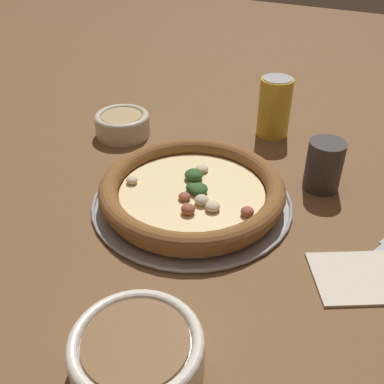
{
  "coord_description": "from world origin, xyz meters",
  "views": [
    {
      "loc": [
        -0.28,
        0.54,
        0.44
      ],
      "look_at": [
        0.0,
        0.0,
        0.02
      ],
      "focal_mm": 42.0,
      "sensor_mm": 36.0,
      "label": 1
    }
  ],
  "objects": [
    {
      "name": "ground_plane",
      "position": [
        0.0,
        0.0,
        0.0
      ],
      "size": [
        3.0,
        3.0,
        0.0
      ],
      "primitive_type": "plane",
      "color": "brown"
    },
    {
      "name": "pizza_tray",
      "position": [
        0.0,
        0.0,
        0.0
      ],
      "size": [
        0.33,
        0.33,
        0.01
      ],
      "color": "#9E9EA3",
      "rests_on": "ground_plane"
    },
    {
      "name": "pizza",
      "position": [
        -0.0,
        0.0,
        0.03
      ],
      "size": [
        0.3,
        0.3,
        0.04
      ],
      "color": "#BC7F42",
      "rests_on": "pizza_tray"
    },
    {
      "name": "bowl_near",
      "position": [
        0.24,
        -0.15,
        0.03
      ],
      "size": [
        0.11,
        0.11,
        0.05
      ],
      "color": "beige",
      "rests_on": "ground_plane"
    },
    {
      "name": "bowl_far",
      "position": [
        -0.09,
        0.3,
        0.03
      ],
      "size": [
        0.15,
        0.15,
        0.05
      ],
      "color": "silver",
      "rests_on": "ground_plane"
    },
    {
      "name": "drinking_cup",
      "position": [
        -0.18,
        -0.15,
        0.04
      ],
      "size": [
        0.06,
        0.06,
        0.09
      ],
      "color": "#383333",
      "rests_on": "ground_plane"
    },
    {
      "name": "napkin",
      "position": [
        -0.28,
        0.05,
        0.0
      ],
      "size": [
        0.15,
        0.14,
        0.01
      ],
      "rotation": [
        0.0,
        0.0,
        0.52
      ],
      "color": "beige",
      "rests_on": "ground_plane"
    },
    {
      "name": "fork",
      "position": [
        -0.29,
        -0.0,
        0.0
      ],
      "size": [
        0.09,
        0.18,
        0.0
      ],
      "rotation": [
        0.0,
        0.0,
        10.6
      ],
      "color": "#B7B7BC",
      "rests_on": "ground_plane"
    },
    {
      "name": "beverage_can",
      "position": [
        -0.04,
        -0.3,
        0.06
      ],
      "size": [
        0.07,
        0.07,
        0.12
      ],
      "color": "gold",
      "rests_on": "ground_plane"
    }
  ]
}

